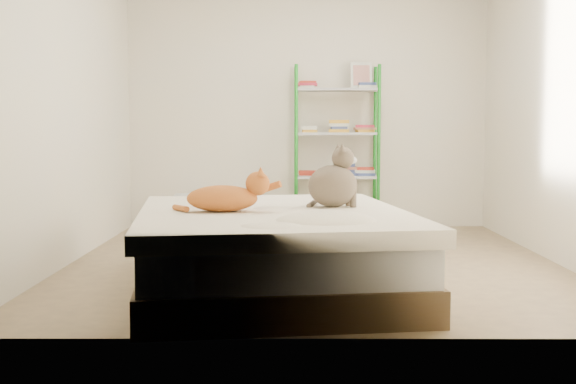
{
  "coord_description": "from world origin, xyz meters",
  "views": [
    {
      "loc": [
        -0.19,
        -5.63,
        1.05
      ],
      "look_at": [
        -0.2,
        -0.75,
        0.62
      ],
      "focal_mm": 45.0,
      "sensor_mm": 36.0,
      "label": 1
    }
  ],
  "objects_px": {
    "shelf_unit": "(337,148)",
    "white_bin": "(191,212)",
    "bed": "(272,251)",
    "grey_cat": "(333,177)",
    "cardboard_box": "(314,222)",
    "orange_cat": "(222,195)"
  },
  "relations": [
    {
      "from": "bed",
      "to": "shelf_unit",
      "type": "xyz_separation_m",
      "value": [
        0.6,
        2.93,
        0.58
      ]
    },
    {
      "from": "bed",
      "to": "grey_cat",
      "type": "relative_size",
      "value": 5.67
    },
    {
      "from": "shelf_unit",
      "to": "white_bin",
      "type": "height_order",
      "value": "shelf_unit"
    },
    {
      "from": "shelf_unit",
      "to": "grey_cat",
      "type": "bearing_deg",
      "value": -94.29
    },
    {
      "from": "shelf_unit",
      "to": "cardboard_box",
      "type": "bearing_deg",
      "value": -108.2
    },
    {
      "from": "orange_cat",
      "to": "white_bin",
      "type": "relative_size",
      "value": 1.42
    },
    {
      "from": "orange_cat",
      "to": "grey_cat",
      "type": "distance_m",
      "value": 0.77
    },
    {
      "from": "grey_cat",
      "to": "cardboard_box",
      "type": "relative_size",
      "value": 0.69
    },
    {
      "from": "orange_cat",
      "to": "cardboard_box",
      "type": "height_order",
      "value": "orange_cat"
    },
    {
      "from": "orange_cat",
      "to": "white_bin",
      "type": "distance_m",
      "value": 3.1
    },
    {
      "from": "orange_cat",
      "to": "cardboard_box",
      "type": "bearing_deg",
      "value": 70.5
    },
    {
      "from": "grey_cat",
      "to": "shelf_unit",
      "type": "height_order",
      "value": "shelf_unit"
    },
    {
      "from": "orange_cat",
      "to": "cardboard_box",
      "type": "distance_m",
      "value": 2.36
    },
    {
      "from": "bed",
      "to": "cardboard_box",
      "type": "xyz_separation_m",
      "value": [
        0.34,
        2.12,
        -0.08
      ]
    },
    {
      "from": "bed",
      "to": "white_bin",
      "type": "distance_m",
      "value": 3.04
    },
    {
      "from": "bed",
      "to": "grey_cat",
      "type": "xyz_separation_m",
      "value": [
        0.4,
        0.17,
        0.47
      ]
    },
    {
      "from": "orange_cat",
      "to": "shelf_unit",
      "type": "xyz_separation_m",
      "value": [
        0.91,
        3.04,
        0.21
      ]
    },
    {
      "from": "orange_cat",
      "to": "grey_cat",
      "type": "relative_size",
      "value": 1.29
    },
    {
      "from": "orange_cat",
      "to": "white_bin",
      "type": "height_order",
      "value": "orange_cat"
    },
    {
      "from": "grey_cat",
      "to": "shelf_unit",
      "type": "distance_m",
      "value": 2.77
    },
    {
      "from": "white_bin",
      "to": "orange_cat",
      "type": "bearing_deg",
      "value": -78.47
    },
    {
      "from": "orange_cat",
      "to": "grey_cat",
      "type": "height_order",
      "value": "grey_cat"
    }
  ]
}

